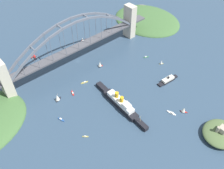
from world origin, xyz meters
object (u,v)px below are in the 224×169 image
harbor_ferry_steamer (168,80)px  small_boat_8 (84,82)px  small_boat_6 (146,57)px  channel_marker_buoy (102,65)px  small_boat_5 (85,136)px  small_boat_2 (172,113)px  small_boat_7 (184,110)px  fort_island_mid_harbor (221,133)px  small_boat_1 (100,64)px  small_boat_0 (57,98)px  seaplane_taxiing_near_bridge (34,57)px  harbor_arch_bridge (76,45)px  seaplane_second_in_formation (84,40)px  ocean_liner (120,103)px  small_boat_9 (73,93)px  small_boat_3 (161,62)px  small_boat_4 (61,119)px

harbor_ferry_steamer → small_boat_8: 118.81m
small_boat_6 → channel_marker_buoy: channel_marker_buoy is taller
harbor_ferry_steamer → small_boat_5: (144.63, -2.56, -1.81)m
small_boat_2 → small_boat_7: size_ratio=1.40×
fort_island_mid_harbor → small_boat_6: fort_island_mid_harbor is taller
small_boat_1 → small_boat_6: (-69.54, 31.25, -3.66)m
fort_island_mid_harbor → small_boat_0: size_ratio=3.73×
seaplane_taxiing_near_bridge → channel_marker_buoy: bearing=128.4°
harbor_arch_bridge → fort_island_mid_harbor: bearing=100.9°
seaplane_taxiing_near_bridge → small_boat_2: size_ratio=1.00×
small_boat_0 → small_boat_7: 162.59m
seaplane_second_in_formation → small_boat_8: bearing=54.2°
ocean_liner → small_boat_1: bearing=-111.3°
small_boat_8 → small_boat_9: (24.70, 6.45, -0.02)m
small_boat_0 → small_boat_8: 46.96m
small_boat_6 → harbor_arch_bridge: bearing=-36.0°
ocean_liner → small_boat_8: size_ratio=9.48×
seaplane_second_in_formation → small_boat_1: 74.12m
seaplane_second_in_formation → small_boat_9: size_ratio=1.04×
small_boat_5 → small_boat_9: small_boat_9 is taller
small_boat_0 → small_boat_7: bearing=131.8°
ocean_liner → small_boat_7: ocean_liner is taller
small_boat_3 → seaplane_second_in_formation: bearing=-67.6°
fort_island_mid_harbor → small_boat_8: size_ratio=4.16×
harbor_arch_bridge → small_boat_5: 143.71m
ocean_liner → seaplane_second_in_formation: size_ratio=9.69×
seaplane_taxiing_near_bridge → small_boat_3: small_boat_3 is taller
ocean_liner → harbor_arch_bridge: bearing=-96.6°
seaplane_second_in_formation → small_boat_1: (21.45, 70.91, 2.38)m
seaplane_second_in_formation → small_boat_8: seaplane_second_in_formation is taller
small_boat_6 → small_boat_8: small_boat_8 is taller
ocean_liner → small_boat_5: (61.92, 8.10, -4.61)m
harbor_arch_bridge → small_boat_7: bearing=103.2°
ocean_liner → small_boat_3: ocean_liner is taller
small_boat_5 → small_boat_2: bearing=156.8°
small_boat_0 → small_boat_4: small_boat_0 is taller
small_boat_1 → small_boat_6: small_boat_1 is taller
seaplane_second_in_formation → small_boat_9: 124.89m
ocean_liner → harbor_ferry_steamer: (-82.71, 10.66, -2.79)m
ocean_liner → small_boat_3: bearing=-168.9°
ocean_liner → small_boat_4: 76.45m
fort_island_mid_harbor → small_boat_4: fort_island_mid_harbor is taller
small_boat_1 → small_boat_6: size_ratio=1.13×
fort_island_mid_harbor → small_boat_1: (24.40, -188.28, -0.74)m
small_boat_7 → small_boat_5: bearing=-24.2°
harbor_ferry_steamer → fort_island_mid_harbor: fort_island_mid_harbor is taller
small_boat_8 → small_boat_0: bearing=4.8°
harbor_arch_bridge → small_boat_2: (-27.09, 162.92, -29.15)m
harbor_arch_bridge → seaplane_taxiing_near_bridge: bearing=-48.3°
harbor_ferry_steamer → small_boat_5: 144.66m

